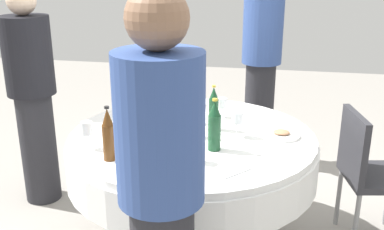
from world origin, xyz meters
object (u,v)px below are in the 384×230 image
at_px(bottle_dark_green_south, 214,109).
at_px(chair_far, 367,167).
at_px(wine_glass_rear, 87,130).
at_px(person_outer, 32,95).
at_px(bottle_dark_green_east, 214,126).
at_px(wine_glass_left, 191,144).
at_px(person_front, 261,65).
at_px(wine_glass_south, 237,119).
at_px(person_east, 161,193).
at_px(bottle_brown_outer, 108,135).
at_px(wine_glass_far, 157,114).
at_px(plate_left, 191,104).
at_px(plate_west, 164,149).
at_px(wine_glass_north, 222,104).
at_px(bottle_green_front, 183,116).
at_px(dining_table, 192,156).
at_px(bottle_clear_rear, 145,107).
at_px(plate_near, 281,134).
at_px(bottle_amber_far, 173,100).
at_px(bottle_clear_north, 152,120).

height_order(bottle_dark_green_south, chair_far, bottle_dark_green_south).
height_order(wine_glass_rear, person_outer, person_outer).
xyz_separation_m(bottle_dark_green_east, wine_glass_left, (0.10, 0.18, -0.04)).
relative_size(wine_glass_rear, person_front, 0.09).
height_order(wine_glass_south, person_east, person_east).
xyz_separation_m(bottle_dark_green_east, person_outer, (1.39, -0.53, -0.05)).
relative_size(bottle_dark_green_east, person_front, 0.18).
distance_m(bottle_brown_outer, wine_glass_south, 0.78).
height_order(wine_glass_far, plate_left, wine_glass_far).
bearing_deg(wine_glass_south, wine_glass_left, 63.24).
bearing_deg(plate_left, plate_west, 90.80).
bearing_deg(wine_glass_left, bottle_brown_outer, 7.64).
height_order(wine_glass_north, wine_glass_far, wine_glass_far).
relative_size(bottle_green_front, plate_west, 1.38).
relative_size(bottle_dark_green_south, person_front, 0.17).
xyz_separation_m(bottle_dark_green_east, plate_west, (0.27, 0.07, -0.13)).
height_order(bottle_brown_outer, plate_left, bottle_brown_outer).
xyz_separation_m(dining_table, person_front, (-0.35, -1.37, 0.29)).
relative_size(wine_glass_north, wine_glass_left, 0.96).
height_order(wine_glass_rear, person_front, person_front).
bearing_deg(dining_table, person_east, 94.02).
bearing_deg(chair_far, bottle_green_front, -88.71).
distance_m(wine_glass_north, wine_glass_south, 0.35).
bearing_deg(dining_table, bottle_green_front, 36.01).
bearing_deg(plate_left, bottle_green_front, 96.57).
bearing_deg(dining_table, wine_glass_rear, 31.51).
xyz_separation_m(wine_glass_far, plate_west, (-0.11, 0.30, -0.10)).
bearing_deg(wine_glass_rear, plate_west, -173.95).
relative_size(bottle_brown_outer, person_front, 0.18).
relative_size(bottle_dark_green_east, chair_far, 0.34).
bearing_deg(bottle_dark_green_south, wine_glass_far, 15.03).
distance_m(bottle_green_front, person_front, 1.46).
height_order(bottle_clear_rear, wine_glass_rear, bottle_clear_rear).
bearing_deg(wine_glass_left, plate_near, -135.72).
bearing_deg(bottle_amber_far, wine_glass_far, 72.98).
relative_size(dining_table, plate_left, 6.67).
relative_size(bottle_clear_rear, wine_glass_left, 2.17).
relative_size(bottle_green_front, wine_glass_south, 1.81).
xyz_separation_m(bottle_brown_outer, plate_near, (-0.89, -0.51, -0.13)).
bearing_deg(plate_left, wine_glass_rear, 64.75).
distance_m(dining_table, bottle_amber_far, 0.39).
bearing_deg(bottle_dark_green_south, dining_table, 42.59).
bearing_deg(plate_left, bottle_clear_north, 81.77).
bearing_deg(person_east, person_front, -100.69).
height_order(bottle_clear_rear, plate_left, bottle_clear_rear).
height_order(bottle_green_front, plate_west, bottle_green_front).
distance_m(plate_left, plate_near, 0.81).
bearing_deg(wine_glass_south, person_front, -93.21).
distance_m(bottle_green_front, bottle_dark_green_south, 0.22).
bearing_deg(chair_far, dining_table, -90.00).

